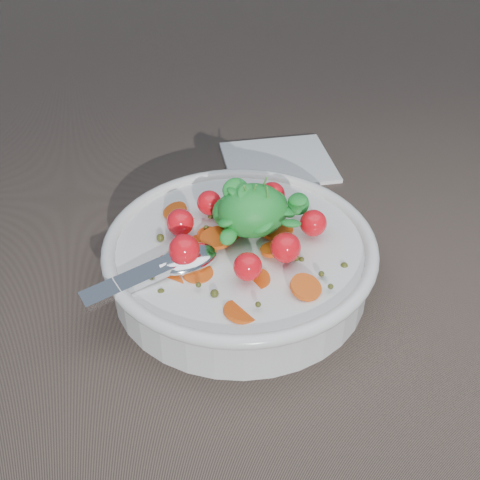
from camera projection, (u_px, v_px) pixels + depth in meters
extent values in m
plane|color=brown|center=(251.00, 273.00, 0.62)|extent=(6.00, 6.00, 0.00)
cylinder|color=silver|center=(240.00, 263.00, 0.59)|extent=(0.25, 0.25, 0.05)
torus|color=silver|center=(240.00, 244.00, 0.58)|extent=(0.26, 0.26, 0.01)
cylinder|color=silver|center=(240.00, 279.00, 0.61)|extent=(0.13, 0.13, 0.01)
cylinder|color=brown|center=(240.00, 263.00, 0.59)|extent=(0.23, 0.23, 0.04)
cylinder|color=#E15612|center=(167.00, 288.00, 0.53)|extent=(0.04, 0.04, 0.01)
cylinder|color=#E15612|center=(265.00, 195.00, 0.65)|extent=(0.03, 0.03, 0.01)
cylinder|color=#E15612|center=(209.00, 237.00, 0.59)|extent=(0.03, 0.03, 0.01)
cylinder|color=#E15612|center=(242.00, 312.00, 0.51)|extent=(0.04, 0.04, 0.02)
cylinder|color=#E15612|center=(196.00, 254.00, 0.57)|extent=(0.04, 0.04, 0.02)
cylinder|color=#E15612|center=(274.00, 249.00, 0.56)|extent=(0.04, 0.04, 0.01)
cylinder|color=#E15612|center=(194.00, 229.00, 0.60)|extent=(0.03, 0.03, 0.01)
cylinder|color=#E15612|center=(217.00, 238.00, 0.57)|extent=(0.04, 0.04, 0.01)
cylinder|color=#E15612|center=(172.00, 264.00, 0.55)|extent=(0.04, 0.04, 0.01)
cylinder|color=#E15612|center=(254.00, 262.00, 0.56)|extent=(0.04, 0.04, 0.01)
cylinder|color=#E15612|center=(229.00, 232.00, 0.59)|extent=(0.04, 0.04, 0.01)
cylinder|color=#E15612|center=(306.00, 287.00, 0.52)|extent=(0.03, 0.03, 0.02)
cylinder|color=#E15612|center=(256.00, 281.00, 0.54)|extent=(0.04, 0.04, 0.01)
cylinder|color=#E15612|center=(198.00, 273.00, 0.54)|extent=(0.04, 0.04, 0.01)
cylinder|color=#E15612|center=(240.00, 214.00, 0.61)|extent=(0.04, 0.04, 0.01)
cylinder|color=#E15612|center=(175.00, 211.00, 0.61)|extent=(0.03, 0.04, 0.01)
cylinder|color=#E15612|center=(200.00, 244.00, 0.58)|extent=(0.03, 0.03, 0.01)
cylinder|color=#E15612|center=(276.00, 229.00, 0.59)|extent=(0.04, 0.04, 0.01)
sphere|color=#3F4416|center=(253.00, 200.00, 0.64)|extent=(0.01, 0.01, 0.01)
sphere|color=#3F4416|center=(296.00, 258.00, 0.56)|extent=(0.01, 0.01, 0.01)
sphere|color=#3F4416|center=(181.00, 225.00, 0.60)|extent=(0.01, 0.01, 0.01)
sphere|color=#3F4416|center=(271.00, 210.00, 0.61)|extent=(0.01, 0.01, 0.01)
sphere|color=#3F4416|center=(344.00, 266.00, 0.55)|extent=(0.01, 0.01, 0.01)
sphere|color=#3F4416|center=(198.00, 285.00, 0.52)|extent=(0.00, 0.00, 0.00)
sphere|color=#3F4416|center=(206.00, 228.00, 0.59)|extent=(0.01, 0.01, 0.01)
sphere|color=#3F4416|center=(331.00, 286.00, 0.52)|extent=(0.01, 0.01, 0.01)
sphere|color=#3F4416|center=(302.00, 259.00, 0.56)|extent=(0.00, 0.00, 0.00)
sphere|color=#3F4416|center=(321.00, 274.00, 0.54)|extent=(0.01, 0.01, 0.01)
sphere|color=#3F4416|center=(160.00, 238.00, 0.58)|extent=(0.01, 0.01, 0.01)
sphere|color=#3F4416|center=(211.00, 217.00, 0.61)|extent=(0.01, 0.01, 0.01)
sphere|color=#3F4416|center=(266.00, 196.00, 0.64)|extent=(0.00, 0.00, 0.00)
sphere|color=#3F4416|center=(258.00, 304.00, 0.50)|extent=(0.01, 0.01, 0.01)
sphere|color=#3F4416|center=(214.00, 293.00, 0.52)|extent=(0.01, 0.01, 0.01)
sphere|color=#3F4416|center=(161.00, 292.00, 0.53)|extent=(0.01, 0.01, 0.01)
sphere|color=red|center=(313.00, 223.00, 0.58)|extent=(0.03, 0.03, 0.03)
sphere|color=red|center=(272.00, 195.00, 0.61)|extent=(0.03, 0.03, 0.03)
sphere|color=red|center=(209.00, 203.00, 0.60)|extent=(0.03, 0.03, 0.03)
sphere|color=red|center=(180.00, 222.00, 0.58)|extent=(0.03, 0.03, 0.03)
sphere|color=red|center=(184.00, 250.00, 0.54)|extent=(0.03, 0.03, 0.03)
sphere|color=red|center=(248.00, 267.00, 0.53)|extent=(0.03, 0.03, 0.03)
sphere|color=red|center=(286.00, 248.00, 0.55)|extent=(0.03, 0.03, 0.03)
ellipsoid|color=#20912F|center=(253.00, 210.00, 0.57)|extent=(0.07, 0.06, 0.05)
ellipsoid|color=#20912F|center=(232.00, 212.00, 0.58)|extent=(0.04, 0.04, 0.03)
ellipsoid|color=#20912F|center=(251.00, 196.00, 0.56)|extent=(0.02, 0.03, 0.02)
ellipsoid|color=#20912F|center=(227.00, 222.00, 0.55)|extent=(0.03, 0.03, 0.02)
ellipsoid|color=#20912F|center=(262.00, 225.00, 0.55)|extent=(0.03, 0.03, 0.02)
ellipsoid|color=#20912F|center=(298.00, 204.00, 0.59)|extent=(0.03, 0.03, 0.02)
ellipsoid|color=#20912F|center=(236.00, 190.00, 0.57)|extent=(0.03, 0.03, 0.03)
ellipsoid|color=#20912F|center=(252.00, 205.00, 0.56)|extent=(0.02, 0.02, 0.01)
ellipsoid|color=#20912F|center=(256.00, 208.00, 0.57)|extent=(0.02, 0.03, 0.02)
ellipsoid|color=#20912F|center=(253.00, 197.00, 0.56)|extent=(0.03, 0.03, 0.01)
ellipsoid|color=#20912F|center=(228.00, 236.00, 0.55)|extent=(0.02, 0.03, 0.02)
ellipsoid|color=#20912F|center=(238.00, 194.00, 0.58)|extent=(0.03, 0.03, 0.02)
ellipsoid|color=#20912F|center=(231.00, 187.00, 0.60)|extent=(0.01, 0.02, 0.02)
ellipsoid|color=#20912F|center=(276.00, 200.00, 0.60)|extent=(0.03, 0.03, 0.03)
ellipsoid|color=#20912F|center=(249.00, 205.00, 0.57)|extent=(0.02, 0.02, 0.01)
ellipsoid|color=#20912F|center=(259.00, 203.00, 0.57)|extent=(0.02, 0.03, 0.01)
ellipsoid|color=#20912F|center=(257.00, 202.00, 0.57)|extent=(0.02, 0.02, 0.02)
ellipsoid|color=#20912F|center=(251.00, 205.00, 0.56)|extent=(0.03, 0.03, 0.03)
ellipsoid|color=#20912F|center=(298.00, 200.00, 0.57)|extent=(0.03, 0.03, 0.01)
ellipsoid|color=#20912F|center=(242.00, 209.00, 0.56)|extent=(0.03, 0.03, 0.02)
ellipsoid|color=#20912F|center=(231.00, 201.00, 0.56)|extent=(0.03, 0.03, 0.02)
ellipsoid|color=#20912F|center=(235.00, 193.00, 0.56)|extent=(0.02, 0.02, 0.01)
ellipsoid|color=#20912F|center=(283.00, 211.00, 0.57)|extent=(0.03, 0.03, 0.02)
ellipsoid|color=#20912F|center=(248.00, 207.00, 0.56)|extent=(0.02, 0.02, 0.01)
ellipsoid|color=#20912F|center=(291.00, 223.00, 0.55)|extent=(0.02, 0.02, 0.01)
ellipsoid|color=#20912F|center=(249.00, 195.00, 0.55)|extent=(0.03, 0.03, 0.02)
cylinder|color=#4C8C33|center=(248.00, 199.00, 0.56)|extent=(0.01, 0.01, 0.04)
cylinder|color=#4C8C33|center=(250.00, 200.00, 0.56)|extent=(0.01, 0.01, 0.04)
cylinder|color=#4C8C33|center=(260.00, 193.00, 0.57)|extent=(0.01, 0.01, 0.04)
cylinder|color=#4C8C33|center=(268.00, 206.00, 0.55)|extent=(0.01, 0.00, 0.04)
ellipsoid|color=silver|center=(188.00, 259.00, 0.55)|extent=(0.07, 0.06, 0.02)
cube|color=silver|center=(142.00, 276.00, 0.53)|extent=(0.11, 0.05, 0.02)
cylinder|color=silver|center=(170.00, 265.00, 0.54)|extent=(0.02, 0.02, 0.01)
cube|color=white|center=(278.00, 162.00, 0.79)|extent=(0.14, 0.13, 0.01)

